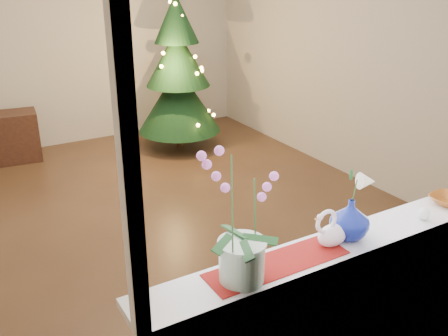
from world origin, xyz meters
The scene contains 16 objects.
ground centered at (0.00, 0.00, 0.00)m, with size 5.00×5.00×0.00m, color #3C2618.
wall_back centered at (0.00, 2.50, 1.35)m, with size 4.50×0.10×2.70m, color #BEB7A6.
wall_front centered at (0.00, -2.50, 1.35)m, with size 4.50×0.10×2.70m, color #BEB7A6.
wall_right centered at (2.25, 0.00, 1.35)m, with size 0.10×5.00×2.70m, color #BEB7A6.
window_apron centered at (0.00, -2.46, 0.44)m, with size 2.20×0.08×0.88m, color white.
windowsill centered at (0.00, -2.37, 0.90)m, with size 2.20×0.26×0.04m, color white.
window_frame centered at (0.00, -2.47, 1.70)m, with size 2.22×0.06×1.60m, color white, non-canonical shape.
runner centered at (-0.38, -2.37, 0.92)m, with size 0.70×0.20×0.01m, color maroon.
orchid_pot centered at (-0.59, -2.39, 1.23)m, with size 0.21×0.21×0.63m, color beige, non-canonical shape.
swan centered at (-0.05, -2.36, 1.01)m, with size 0.22×0.10×0.19m, color white, non-canonical shape.
blue_vase centered at (0.07, -2.35, 1.04)m, with size 0.22×0.22×0.24m, color navy.
lily centered at (0.07, -2.35, 1.24)m, with size 0.13×0.07×0.18m, color white, non-canonical shape.
paperweight centered at (0.55, -2.41, 0.95)m, with size 0.07×0.07×0.07m, color white.
amber_dish centered at (0.82, -2.36, 0.94)m, with size 0.17×0.17×0.04m, color #98511B.
xmas_tree centered at (1.03, 1.63, 0.95)m, with size 1.03×1.03×1.89m, color black, non-canonical shape.
side_table centered at (-0.99, 2.19, 0.29)m, with size 0.78×0.39×0.59m, color black.
Camera 1 is at (-1.57, -3.91, 2.18)m, focal length 40.00 mm.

